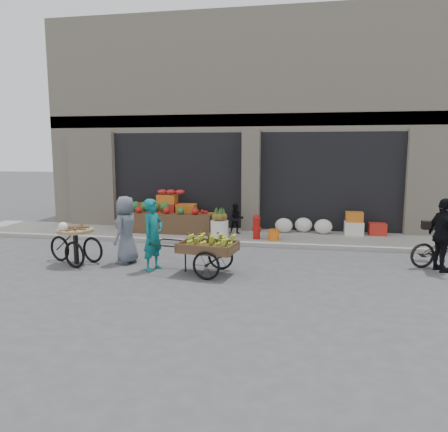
% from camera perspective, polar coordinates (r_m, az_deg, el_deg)
% --- Properties ---
extents(ground, '(80.00, 80.00, 0.00)m').
position_cam_1_polar(ground, '(9.33, -0.31, -7.99)').
color(ground, '#424244').
rests_on(ground, ground).
extents(sidewalk, '(18.00, 2.20, 0.12)m').
position_cam_1_polar(sidewalk, '(13.25, 3.02, -2.73)').
color(sidewalk, gray).
rests_on(sidewalk, ground).
extents(building, '(14.00, 6.45, 7.00)m').
position_cam_1_polar(building, '(16.91, 4.88, 10.99)').
color(building, beige).
rests_on(building, ground).
extents(fruit_display, '(3.10, 1.12, 1.24)m').
position_cam_1_polar(fruit_display, '(13.94, -6.98, 0.34)').
color(fruit_display, red).
rests_on(fruit_display, sidewalk).
extents(pineapple_bin, '(0.52, 0.52, 0.50)m').
position_cam_1_polar(pineapple_bin, '(12.82, -0.59, -1.69)').
color(pineapple_bin, silver).
rests_on(pineapple_bin, sidewalk).
extents(fire_hydrant, '(0.22, 0.22, 0.71)m').
position_cam_1_polar(fire_hydrant, '(12.59, 4.28, -1.29)').
color(fire_hydrant, '#A5140F').
rests_on(fire_hydrant, sidewalk).
extents(orange_bucket, '(0.32, 0.32, 0.30)m').
position_cam_1_polar(orange_bucket, '(12.54, 6.52, -2.45)').
color(orange_bucket, orange).
rests_on(orange_bucket, sidewalk).
extents(right_bay_goods, '(3.35, 0.60, 0.70)m').
position_cam_1_polar(right_bay_goods, '(13.70, 14.27, -1.13)').
color(right_bay_goods, silver).
rests_on(right_bay_goods, sidewalk).
extents(seated_person, '(0.51, 0.43, 0.93)m').
position_cam_1_polar(seated_person, '(13.30, 1.59, -0.38)').
color(seated_person, black).
rests_on(seated_person, sidewalk).
extents(banana_cart, '(2.16, 1.14, 0.86)m').
position_cam_1_polar(banana_cart, '(9.43, -2.39, -3.89)').
color(banana_cart, brown).
rests_on(banana_cart, ground).
extents(vendor_woman, '(0.55, 0.68, 1.60)m').
position_cam_1_polar(vendor_woman, '(9.83, -9.25, -2.42)').
color(vendor_woman, '#0D676A').
rests_on(vendor_woman, ground).
extents(tricycle_cart, '(1.46, 1.06, 0.95)m').
position_cam_1_polar(tricycle_cart, '(10.83, -18.84, -3.03)').
color(tricycle_cart, '#9E7F51').
rests_on(tricycle_cart, ground).
extents(vendor_grey, '(0.57, 0.82, 1.60)m').
position_cam_1_polar(vendor_grey, '(10.57, -12.67, -1.76)').
color(vendor_grey, slate).
rests_on(vendor_grey, ground).
extents(bicycle, '(1.82, 1.09, 0.90)m').
position_cam_1_polar(bicycle, '(11.21, 26.99, -3.73)').
color(bicycle, black).
rests_on(bicycle, ground).
extents(cyclist, '(0.67, 1.03, 1.63)m').
position_cam_1_polar(cyclist, '(10.71, 26.70, -2.26)').
color(cyclist, black).
rests_on(cyclist, ground).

